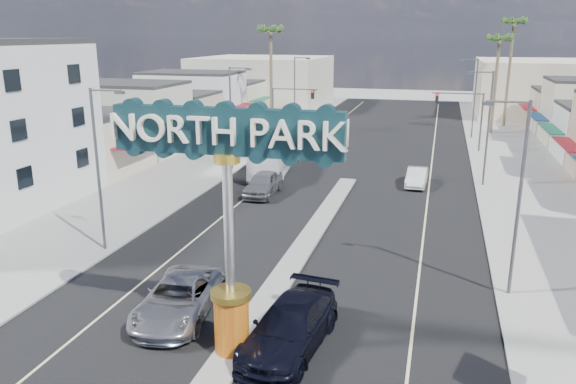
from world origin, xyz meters
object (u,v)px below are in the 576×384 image
Objects in this scene: streetlight_r_mid at (486,123)px; palm_left_far at (271,35)px; streetlight_r_near at (516,190)px; gateway_sign at (228,204)px; palm_right_far at (514,28)px; streetlight_r_far at (474,94)px; streetlight_l_mid at (232,113)px; car_parked_right at (417,177)px; traffic_signal_right at (463,110)px; traffic_signal_left at (289,104)px; car_parked_left at (263,184)px; palm_right_mid at (499,43)px; city_bus at (274,155)px; suv_left at (179,298)px; suv_right at (290,327)px; streetlight_l_far at (296,90)px; streetlight_l_near at (100,162)px.

palm_left_far is (-23.43, 20.00, 6.43)m from streetlight_r_mid.
streetlight_r_mid is at bearing 90.00° from streetlight_r_near.
gateway_sign is 0.65× the size of palm_right_far.
streetlight_l_mid is at bearing -133.48° from streetlight_r_far.
traffic_signal_right is at bearing 78.24° from car_parked_right.
gateway_sign is 43.04m from traffic_signal_left.
streetlight_r_near reaches higher than traffic_signal_right.
traffic_signal_right is 1.17× the size of car_parked_left.
palm_right_mid reaches higher than car_parked_right.
palm_right_far is (2.00, 6.00, 1.78)m from palm_right_mid.
streetlight_r_near is 26.93m from city_bus.
suv_left reaches higher than car_parked_right.
palm_right_far is at bearing 66.15° from suv_left.
palm_right_mid is 1.10× the size of city_bus.
traffic_signal_left is at bearing 111.58° from suv_right.
traffic_signal_right is at bearing 33.49° from city_bus.
streetlight_l_far is 28.29m from palm_right_far.
traffic_signal_left is 1.00× the size of suv_left.
palm_right_far reaches higher than streetlight_r_near.
streetlight_l_far is at bearing 101.78° from gateway_sign.
streetlight_l_far is at bearing 92.60° from city_bus.
palm_left_far is 0.93× the size of palm_right_far.
car_parked_right is (5.50, 26.86, -5.22)m from gateway_sign.
traffic_signal_left reaches higher than city_bus.
traffic_signal_left is 8.14m from streetlight_l_far.
streetlight_l_mid is at bearing -144.50° from traffic_signal_right.
traffic_signal_right is at bearing -107.63° from palm_right_mid.
streetlight_l_near is 40.59m from palm_left_far.
suv_left is at bearing -74.44° from streetlight_l_mid.
car_parked_right is (14.68, -15.15, -3.56)m from traffic_signal_left.
streetlight_l_mid and streetlight_r_mid have the same top height.
streetlight_l_far is 0.69× the size of palm_left_far.
streetlight_r_near is at bearing -90.00° from streetlight_r_far.
streetlight_r_mid is 0.64× the size of palm_right_far.
suv_left is 26.19m from car_parked_right.
traffic_signal_right is 0.50× the size of palm_right_mid.
suv_left is at bearing -84.05° from car_parked_left.
palm_right_mid reaches higher than city_bus.
streetlight_r_near is at bearing -73.42° from car_parked_right.
streetlight_l_far and streetlight_r_near have the same top height.
streetlight_r_far is 1.46× the size of suv_right.
streetlight_r_mid is (1.25, -13.99, 0.79)m from traffic_signal_right.
suv_left is 1.17× the size of car_parked_left.
streetlight_l_mid is 0.69× the size of palm_left_far.
car_parked_right is at bearing -102.03° from streetlight_r_far.
streetlight_r_far is (10.43, 50.02, -0.86)m from gateway_sign.
palm_right_far is at bearing 61.35° from car_parked_left.
palm_left_far is at bearing 114.02° from suv_right.
suv_right is at bearing -101.71° from palm_right_mid.
palm_right_mid reaches higher than streetlight_r_near.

